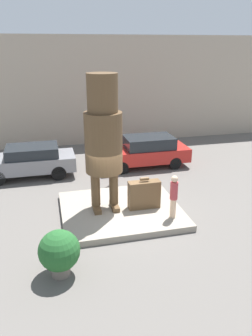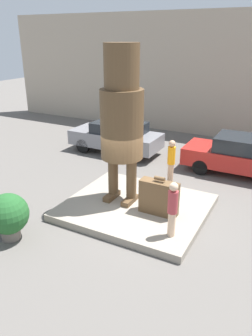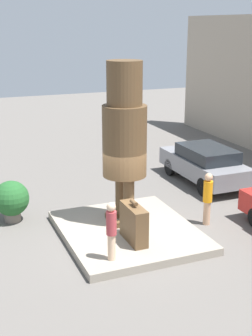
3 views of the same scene
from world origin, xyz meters
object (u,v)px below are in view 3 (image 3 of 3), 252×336
parked_car_grey (205,163)px  planter_pot (11,199)px  statue_figure (124,131)px  worker_hivis (208,197)px  giant_suitcase (134,224)px  tourist (111,229)px

parked_car_grey → planter_pot: size_ratio=3.23×
statue_figure → parked_car_grey: 5.92m
planter_pot → worker_hivis: bearing=65.5°
statue_figure → giant_suitcase: size_ratio=4.00×
statue_figure → planter_pot: bearing=-120.0°
planter_pot → giant_suitcase: bearing=41.3°
planter_pot → worker_hivis: size_ratio=0.79×
statue_figure → tourist: 3.28m
giant_suitcase → parked_car_grey: bearing=131.1°
statue_figure → tourist: (2.24, -1.27, -2.03)m
statue_figure → parked_car_grey: statue_figure is taller
giant_suitcase → worker_hivis: 2.93m
worker_hivis → parked_car_grey: bearing=150.0°
tourist → planter_pot: (-4.10, -1.94, -0.36)m
planter_pot → worker_hivis: (2.62, 5.75, 0.19)m
giant_suitcase → tourist: 1.29m
worker_hivis → giant_suitcase: bearing=-76.4°
planter_pot → statue_figure: bearing=60.0°
giant_suitcase → tourist: bearing=-50.8°
giant_suitcase → planter_pot: (-3.31, -2.91, -0.02)m
parked_car_grey → worker_hivis: size_ratio=2.56×
parked_car_grey → worker_hivis: bearing=150.0°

